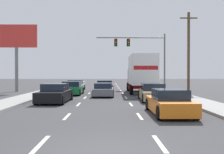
# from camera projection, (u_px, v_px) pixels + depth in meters

# --- Properties ---
(ground_plane) EXTENTS (140.00, 140.00, 0.00)m
(ground_plane) POSITION_uv_depth(u_px,v_px,m) (106.00, 91.00, 31.97)
(ground_plane) COLOR #3D3D3F
(sidewalk_right) EXTENTS (2.21, 80.00, 0.14)m
(sidewalk_right) POSITION_uv_depth(u_px,v_px,m) (170.00, 93.00, 27.06)
(sidewalk_right) COLOR #9E9E99
(sidewalk_right) RESTS_ON ground_plane
(sidewalk_left) EXTENTS (2.21, 80.00, 0.14)m
(sidewalk_left) POSITION_uv_depth(u_px,v_px,m) (41.00, 93.00, 26.89)
(sidewalk_left) COLOR #9E9E99
(sidewalk_left) RESTS_ON ground_plane
(lane_markings) EXTENTS (3.54, 57.00, 0.01)m
(lane_markings) POSITION_uv_depth(u_px,v_px,m) (106.00, 92.00, 30.36)
(lane_markings) COLOR silver
(lane_markings) RESTS_ON ground_plane
(car_white) EXTENTS (1.92, 4.29, 1.25)m
(car_white) POSITION_uv_depth(u_px,v_px,m) (76.00, 86.00, 32.37)
(car_white) COLOR white
(car_white) RESTS_ON ground_plane
(car_green) EXTENTS (1.92, 4.02, 1.28)m
(car_green) POSITION_uv_depth(u_px,v_px,m) (72.00, 88.00, 26.00)
(car_green) COLOR #196B38
(car_green) RESTS_ON ground_plane
(car_black) EXTENTS (2.02, 4.53, 1.31)m
(car_black) POSITION_uv_depth(u_px,v_px,m) (55.00, 94.00, 19.11)
(car_black) COLOR black
(car_black) RESTS_ON ground_plane
(car_maroon) EXTENTS (1.97, 4.40, 1.22)m
(car_maroon) POSITION_uv_depth(u_px,v_px,m) (105.00, 86.00, 31.23)
(car_maroon) COLOR maroon
(car_maroon) RESTS_ON ground_plane
(car_gray) EXTENTS (1.89, 4.48, 1.17)m
(car_gray) POSITION_uv_depth(u_px,v_px,m) (103.00, 90.00, 24.38)
(car_gray) COLOR slate
(car_gray) RESTS_ON ground_plane
(box_truck) EXTENTS (2.68, 8.64, 3.79)m
(box_truck) POSITION_uv_depth(u_px,v_px,m) (141.00, 72.00, 27.99)
(box_truck) COLOR white
(box_truck) RESTS_ON ground_plane
(car_tan) EXTENTS (1.99, 4.63, 1.28)m
(car_tan) POSITION_uv_depth(u_px,v_px,m) (153.00, 93.00, 20.35)
(car_tan) COLOR tan
(car_tan) RESTS_ON ground_plane
(car_orange) EXTENTS (1.81, 4.46, 1.25)m
(car_orange) POSITION_uv_depth(u_px,v_px,m) (169.00, 103.00, 13.47)
(car_orange) COLOR orange
(car_orange) RESTS_ON ground_plane
(traffic_signal_mast) EXTENTS (9.09, 0.69, 7.24)m
(traffic_signal_mast) POSITION_uv_depth(u_px,v_px,m) (137.00, 47.00, 36.15)
(traffic_signal_mast) COLOR #595B56
(traffic_signal_mast) RESTS_ON ground_plane
(utility_pole_mid) EXTENTS (1.80, 0.28, 8.42)m
(utility_pole_mid) POSITION_uv_depth(u_px,v_px,m) (189.00, 51.00, 28.81)
(utility_pole_mid) COLOR brown
(utility_pole_mid) RESTS_ON ground_plane
(roadside_billboard) EXTENTS (4.54, 0.36, 7.41)m
(roadside_billboard) POSITION_uv_depth(u_px,v_px,m) (17.00, 43.00, 30.34)
(roadside_billboard) COLOR slate
(roadside_billboard) RESTS_ON ground_plane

